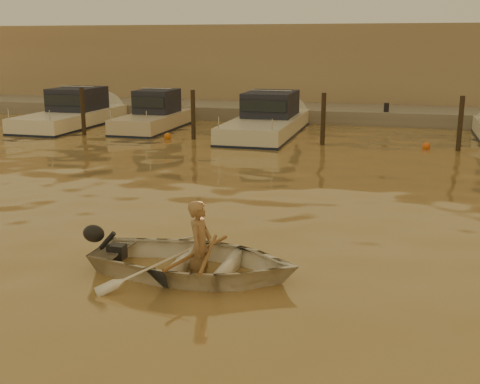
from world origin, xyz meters
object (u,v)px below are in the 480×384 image
(moored_boat_1, at_px, (153,116))
(person, at_px, (200,247))
(moored_boat_2, at_px, (267,119))
(waterfront_building, at_px, (357,68))
(dinghy, at_px, (195,261))
(moored_boat_0, at_px, (71,113))

(moored_boat_1, bearing_deg, person, -64.44)
(person, bearing_deg, moored_boat_2, 9.75)
(person, bearing_deg, moored_boat_1, 26.74)
(person, height_order, waterfront_building, waterfront_building)
(dinghy, bearing_deg, waterfront_building, -0.03)
(person, relative_size, waterfront_building, 0.04)
(moored_boat_0, distance_m, waterfront_building, 16.66)
(dinghy, relative_size, moored_boat_2, 0.42)
(person, height_order, moored_boat_1, moored_boat_1)
(dinghy, distance_m, moored_boat_1, 17.90)
(person, relative_size, moored_boat_1, 0.27)
(moored_boat_2, bearing_deg, person, -81.43)
(moored_boat_1, bearing_deg, waterfront_building, 53.25)
(person, xyz_separation_m, moored_boat_1, (-7.74, 16.19, 0.11))
(person, distance_m, waterfront_building, 27.26)
(moored_boat_0, bearing_deg, waterfront_building, 41.61)
(moored_boat_0, bearing_deg, moored_boat_2, 0.00)
(moored_boat_1, relative_size, waterfront_building, 0.13)
(dinghy, relative_size, moored_boat_1, 0.59)
(waterfront_building, bearing_deg, moored_boat_1, -126.75)
(moored_boat_1, bearing_deg, moored_boat_2, 0.00)
(person, height_order, moored_boat_2, moored_boat_2)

